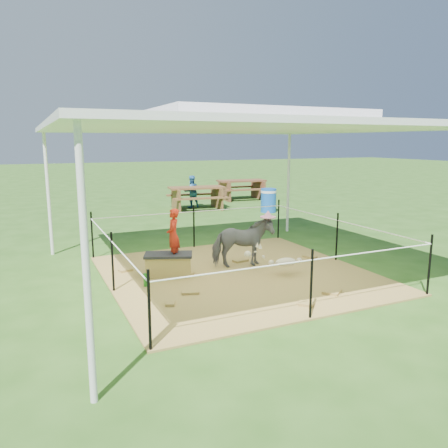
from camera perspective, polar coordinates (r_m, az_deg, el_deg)
name	(u,v)px	position (r m, az deg, el deg)	size (l,w,h in m)	color
ground	(238,275)	(8.09, 1.78, -6.65)	(90.00, 90.00, 0.00)	#2D5919
hay_patch	(238,274)	(8.09, 1.78, -6.55)	(4.60, 4.60, 0.03)	brown
canopy_tent	(238,125)	(7.72, 1.90, 12.77)	(6.30, 6.30, 2.90)	silver
rope_fence	(238,241)	(7.92, 1.81, -2.21)	(4.54, 4.54, 1.00)	black
straw_bale	(169,265)	(7.99, -7.24, -5.40)	(0.80, 0.40, 0.35)	#AC873E
dark_cloth	(168,255)	(7.94, -7.28, -4.02)	(0.85, 0.44, 0.04)	black
woman	(173,230)	(7.87, -6.66, -0.73)	(0.35, 0.23, 0.96)	red
green_bottle	(145,280)	(7.46, -10.25, -7.21)	(0.06, 0.06, 0.22)	#1C791A
pony	(242,243)	(8.37, 2.42, -2.43)	(0.52, 1.14, 0.96)	#505055
pink_hat	(243,214)	(8.26, 2.45, 1.29)	(0.30, 0.30, 0.14)	pink
foal	(286,260)	(7.99, 8.09, -4.72)	(0.98, 0.54, 0.54)	beige
trash_barrel	(268,200)	(15.16, 5.83, 3.09)	(0.53, 0.53, 0.82)	blue
picnic_table_near	(197,198)	(15.77, -3.59, 3.41)	(1.96, 1.41, 0.82)	brown
picnic_table_far	(242,190)	(18.43, 2.30, 4.50)	(1.98, 1.43, 0.82)	brown
distant_person	(191,192)	(16.18, -4.29, 4.24)	(0.58, 0.45, 1.18)	#3076B6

